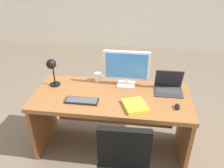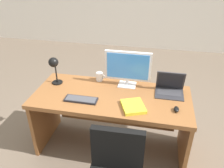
% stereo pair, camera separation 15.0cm
% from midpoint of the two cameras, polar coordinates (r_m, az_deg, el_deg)
% --- Properties ---
extents(ground, '(12.00, 12.00, 0.00)m').
position_cam_midpoint_polar(ground, '(4.11, 1.65, -0.51)').
color(ground, '#6B5B4C').
extents(desk, '(1.69, 0.74, 0.75)m').
position_cam_midpoint_polar(desk, '(2.60, -1.65, -6.05)').
color(desk, brown).
rests_on(desk, ground).
extents(monitor, '(0.52, 0.16, 0.41)m').
position_cam_midpoint_polar(monitor, '(2.54, 1.96, 4.34)').
color(monitor, silver).
rests_on(monitor, desk).
extents(laptop, '(0.30, 0.25, 0.23)m').
position_cam_midpoint_polar(laptop, '(2.58, 12.36, -0.07)').
color(laptop, '#2D2D33').
rests_on(laptop, desk).
extents(keyboard, '(0.34, 0.12, 0.02)m').
position_cam_midpoint_polar(keyboard, '(2.38, -9.36, -4.17)').
color(keyboard, black).
rests_on(keyboard, desk).
extents(mouse, '(0.05, 0.09, 0.04)m').
position_cam_midpoint_polar(mouse, '(2.32, 14.26, -5.53)').
color(mouse, black).
rests_on(mouse, desk).
extents(desk_lamp, '(0.12, 0.14, 0.33)m').
position_cam_midpoint_polar(desk_lamp, '(2.62, -16.39, 4.00)').
color(desk_lamp, black).
rests_on(desk_lamp, desk).
extents(book, '(0.29, 0.31, 0.03)m').
position_cam_midpoint_polar(book, '(2.27, 3.84, -5.43)').
color(book, yellow).
rests_on(book, desk).
extents(coffee_mug, '(0.11, 0.08, 0.10)m').
position_cam_midpoint_polar(coffee_mug, '(2.72, -5.15, 1.71)').
color(coffee_mug, white).
rests_on(coffee_mug, desk).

